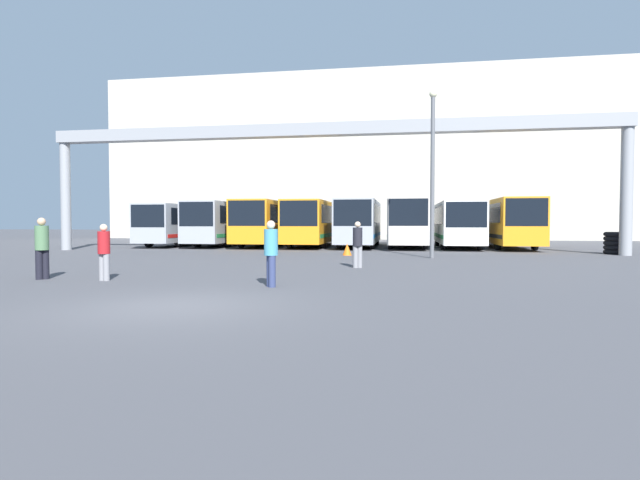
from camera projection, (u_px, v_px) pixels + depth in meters
name	position (u px, v px, depth m)	size (l,w,h in m)	color
ground_plane	(173.00, 307.00, 10.15)	(200.00, 200.00, 0.00)	#47474C
building_backdrop	(361.00, 161.00, 55.77)	(53.94, 12.00, 17.12)	#B7B2A3
overhead_gantry	(320.00, 143.00, 28.17)	(32.61, 0.80, 7.30)	gray
bus_slot_0	(182.00, 222.00, 36.96)	(2.54, 10.05, 2.96)	#999EA5
bus_slot_1	(229.00, 221.00, 37.53)	(2.50, 12.31, 3.12)	#999EA5
bus_slot_2	(270.00, 221.00, 36.43)	(2.61, 11.16, 3.18)	orange
bus_slot_3	(315.00, 221.00, 36.21)	(2.60, 11.79, 3.15)	orange
bus_slot_4	(359.00, 221.00, 34.80)	(2.52, 10.04, 3.19)	#999EA5
bus_slot_5	(407.00, 220.00, 34.29)	(2.52, 10.10, 3.22)	beige
bus_slot_6	(457.00, 222.00, 33.77)	(2.55, 10.12, 3.01)	silver
bus_slot_7	(506.00, 221.00, 34.00)	(2.54, 11.69, 3.19)	orange
pedestrian_mid_right	(42.00, 247.00, 14.97)	(0.39, 0.39, 1.86)	black
pedestrian_mid_left	(104.00, 251.00, 14.64)	(0.35, 0.35, 1.67)	gray
pedestrian_near_left	(271.00, 252.00, 13.21)	(0.37, 0.37, 1.76)	navy
pedestrian_far_center	(358.00, 243.00, 18.78)	(0.36, 0.36, 1.75)	gray
traffic_cone	(347.00, 249.00, 25.94)	(0.47, 0.47, 0.62)	orange
tire_stack	(614.00, 243.00, 26.87)	(1.04, 1.04, 1.20)	black
lamp_post	(433.00, 167.00, 23.72)	(0.36, 0.36, 7.97)	#595B60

